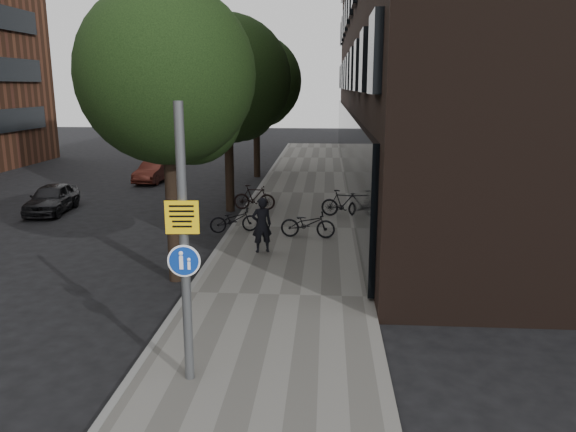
# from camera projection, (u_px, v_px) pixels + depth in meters

# --- Properties ---
(ground) EXTENTS (120.00, 120.00, 0.00)m
(ground) POSITION_uv_depth(u_px,v_px,m) (251.00, 365.00, 10.35)
(ground) COLOR black
(ground) RESTS_ON ground
(sidewalk) EXTENTS (4.50, 60.00, 0.12)m
(sidewalk) POSITION_uv_depth(u_px,v_px,m) (295.00, 229.00, 20.03)
(sidewalk) COLOR slate
(sidewalk) RESTS_ON ground
(curb_edge) EXTENTS (0.15, 60.00, 0.13)m
(curb_edge) POSITION_uv_depth(u_px,v_px,m) (233.00, 227.00, 20.19)
(curb_edge) COLOR slate
(curb_edge) RESTS_ON ground
(building_right_dark_brick) EXTENTS (12.00, 40.00, 18.00)m
(building_right_dark_brick) POSITION_uv_depth(u_px,v_px,m) (467.00, 8.00, 29.12)
(building_right_dark_brick) COLOR black
(building_right_dark_brick) RESTS_ON ground
(street_tree_near) EXTENTS (4.40, 4.40, 7.50)m
(street_tree_near) POSITION_uv_depth(u_px,v_px,m) (171.00, 83.00, 13.87)
(street_tree_near) COLOR black
(street_tree_near) RESTS_ON ground
(street_tree_mid) EXTENTS (5.00, 5.00, 7.80)m
(street_tree_mid) POSITION_uv_depth(u_px,v_px,m) (230.00, 84.00, 22.13)
(street_tree_mid) COLOR black
(street_tree_mid) RESTS_ON ground
(street_tree_far) EXTENTS (5.00, 5.00, 7.80)m
(street_tree_far) POSITION_uv_depth(u_px,v_px,m) (258.00, 84.00, 30.88)
(street_tree_far) COLOR black
(street_tree_far) RESTS_ON ground
(signpost) EXTENTS (0.54, 0.16, 4.69)m
(signpost) POSITION_uv_depth(u_px,v_px,m) (184.00, 246.00, 9.15)
(signpost) COLOR #595B5E
(signpost) RESTS_ON sidewalk
(pedestrian) EXTENTS (0.71, 0.59, 1.68)m
(pedestrian) POSITION_uv_depth(u_px,v_px,m) (262.00, 225.00, 16.83)
(pedestrian) COLOR black
(pedestrian) RESTS_ON sidewalk
(parked_bike_facade_near) EXTENTS (1.85, 0.78, 0.95)m
(parked_bike_facade_near) POSITION_uv_depth(u_px,v_px,m) (308.00, 223.00, 18.54)
(parked_bike_facade_near) COLOR black
(parked_bike_facade_near) RESTS_ON sidewalk
(parked_bike_facade_far) EXTENTS (1.80, 0.89, 1.04)m
(parked_bike_facade_far) POSITION_uv_depth(u_px,v_px,m) (343.00, 204.00, 21.47)
(parked_bike_facade_far) COLOR black
(parked_bike_facade_far) RESTS_ON sidewalk
(parked_bike_curb_near) EXTENTS (1.78, 1.08, 0.88)m
(parked_bike_curb_near) POSITION_uv_depth(u_px,v_px,m) (234.00, 220.00, 19.23)
(parked_bike_curb_near) COLOR black
(parked_bike_curb_near) RESTS_ON sidewalk
(parked_bike_curb_far) EXTENTS (1.72, 0.58, 1.02)m
(parked_bike_curb_far) POSITION_uv_depth(u_px,v_px,m) (254.00, 197.00, 22.70)
(parked_bike_curb_far) COLOR black
(parked_bike_curb_far) RESTS_ON sidewalk
(parked_car_near) EXTENTS (1.73, 3.56, 1.17)m
(parked_car_near) POSITION_uv_depth(u_px,v_px,m) (52.00, 198.00, 22.74)
(parked_car_near) COLOR black
(parked_car_near) RESTS_ON ground
(parked_car_mid) EXTENTS (1.47, 3.48, 1.12)m
(parked_car_mid) POSITION_uv_depth(u_px,v_px,m) (154.00, 172.00, 30.02)
(parked_car_mid) COLOR #531F17
(parked_car_mid) RESTS_ON ground
(parked_car_far) EXTENTS (1.87, 3.80, 1.06)m
(parked_car_far) POSITION_uv_depth(u_px,v_px,m) (168.00, 157.00, 36.66)
(parked_car_far) COLOR black
(parked_car_far) RESTS_ON ground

